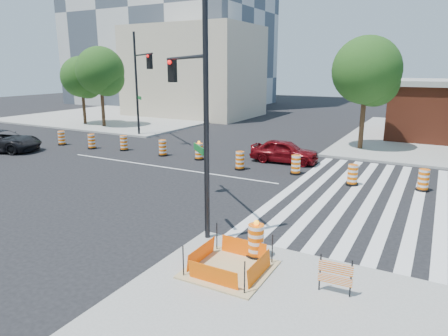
% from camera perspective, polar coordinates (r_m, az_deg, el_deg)
% --- Properties ---
extents(ground, '(120.00, 120.00, 0.00)m').
position_cam_1_polar(ground, '(23.14, -8.58, 0.12)').
color(ground, black).
rests_on(ground, ground).
extents(sidewalk_nw, '(22.00, 22.00, 0.15)m').
position_cam_1_polar(sidewalk_nw, '(48.12, -12.89, 7.35)').
color(sidewalk_nw, gray).
rests_on(sidewalk_nw, ground).
extents(crosswalk_east, '(6.75, 13.50, 0.01)m').
position_cam_1_polar(crosswalk_east, '(18.88, 19.10, -3.77)').
color(crosswalk_east, silver).
rests_on(crosswalk_east, ground).
extents(lane_centerline, '(14.00, 0.12, 0.01)m').
position_cam_1_polar(lane_centerline, '(23.13, -8.58, 0.13)').
color(lane_centerline, silver).
rests_on(lane_centerline, ground).
extents(excavation_pit, '(2.20, 2.20, 0.90)m').
position_cam_1_polar(excavation_pit, '(11.33, 0.74, -14.06)').
color(excavation_pit, tan).
rests_on(excavation_pit, ground).
extents(beige_midrise, '(14.00, 10.00, 10.00)m').
position_cam_1_polar(beige_midrise, '(47.37, -4.31, 13.54)').
color(beige_midrise, '#C5B496').
rests_on(beige_midrise, ground).
extents(red_coupe, '(4.14, 1.87, 1.38)m').
position_cam_1_polar(red_coupe, '(24.15, 8.63, 2.40)').
color(red_coupe, '#60080D').
rests_on(red_coupe, ground).
extents(dark_suv, '(5.63, 3.93, 1.43)m').
position_cam_1_polar(dark_suv, '(30.97, -29.12, 3.40)').
color(dark_suv, black).
rests_on(dark_suv, ground).
extents(signal_pole_se, '(4.25, 3.87, 7.43)m').
position_cam_1_polar(signal_pole_se, '(13.72, -4.48, 9.92)').
color(signal_pole_se, black).
rests_on(signal_pole_se, ground).
extents(signal_pole_nw, '(4.89, 3.94, 8.12)m').
position_cam_1_polar(signal_pole_nw, '(32.07, -11.90, 12.88)').
color(signal_pole_nw, black).
rests_on(signal_pole_nw, ground).
extents(pit_drum, '(0.59, 0.59, 1.16)m').
position_cam_1_polar(pit_drum, '(11.89, 4.58, -10.48)').
color(pit_drum, black).
rests_on(pit_drum, ground).
extents(barricade, '(0.84, 0.08, 0.98)m').
position_cam_1_polar(barricade, '(10.45, 15.62, -14.32)').
color(barricade, '#FA6405').
rests_on(barricade, ground).
extents(tree_north_a, '(3.87, 3.87, 6.57)m').
position_cam_1_polar(tree_north_a, '(41.38, -19.61, 11.85)').
color(tree_north_a, '#382314').
rests_on(tree_north_a, ground).
extents(tree_north_b, '(4.36, 4.36, 7.41)m').
position_cam_1_polar(tree_north_b, '(39.26, -17.17, 12.78)').
color(tree_north_b, '#382314').
rests_on(tree_north_b, ground).
extents(tree_north_c, '(4.47, 4.47, 7.60)m').
position_cam_1_polar(tree_north_c, '(28.57, 19.76, 12.48)').
color(tree_north_c, '#382314').
rests_on(tree_north_c, ground).
extents(median_drum_0, '(0.60, 0.60, 1.02)m').
position_cam_1_polar(median_drum_0, '(31.65, -22.18, 3.92)').
color(median_drum_0, black).
rests_on(median_drum_0, ground).
extents(median_drum_1, '(0.60, 0.60, 1.02)m').
position_cam_1_polar(median_drum_1, '(29.46, -18.38, 3.55)').
color(median_drum_1, black).
rests_on(median_drum_1, ground).
extents(median_drum_2, '(0.60, 0.60, 1.02)m').
position_cam_1_polar(median_drum_2, '(28.22, -14.11, 3.41)').
color(median_drum_2, black).
rests_on(median_drum_2, ground).
extents(median_drum_3, '(0.60, 0.60, 1.02)m').
position_cam_1_polar(median_drum_3, '(26.02, -8.75, 2.78)').
color(median_drum_3, black).
rests_on(median_drum_3, ground).
extents(median_drum_4, '(0.60, 0.60, 1.18)m').
position_cam_1_polar(median_drum_4, '(24.67, -3.59, 2.31)').
color(median_drum_4, black).
rests_on(median_drum_4, ground).
extents(median_drum_5, '(0.60, 0.60, 1.02)m').
position_cam_1_polar(median_drum_5, '(22.27, 2.29, 0.98)').
color(median_drum_5, black).
rests_on(median_drum_5, ground).
extents(median_drum_6, '(0.60, 0.60, 1.02)m').
position_cam_1_polar(median_drum_6, '(21.63, 10.22, 0.37)').
color(median_drum_6, black).
rests_on(median_drum_6, ground).
extents(median_drum_7, '(0.60, 0.60, 1.02)m').
position_cam_1_polar(median_drum_7, '(20.28, 17.88, -1.05)').
color(median_drum_7, black).
rests_on(median_drum_7, ground).
extents(median_drum_8, '(0.60, 0.60, 1.02)m').
position_cam_1_polar(median_drum_8, '(20.60, 26.59, -1.65)').
color(median_drum_8, black).
rests_on(median_drum_8, ground).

